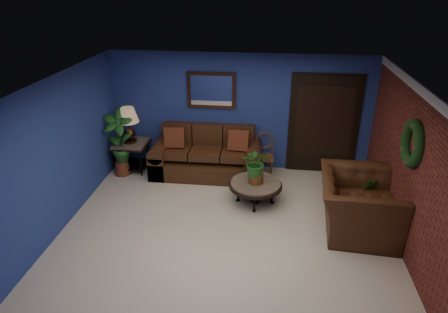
# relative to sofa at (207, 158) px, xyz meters

# --- Properties ---
(floor) EXTENTS (5.50, 5.50, 0.00)m
(floor) POSITION_rel_sofa_xyz_m (0.65, -2.09, -0.34)
(floor) COLOR #BDAF9D
(floor) RESTS_ON ground
(wall_back) EXTENTS (5.50, 0.04, 2.50)m
(wall_back) POSITION_rel_sofa_xyz_m (0.65, 0.41, 0.91)
(wall_back) COLOR navy
(wall_back) RESTS_ON ground
(wall_left) EXTENTS (0.04, 5.00, 2.50)m
(wall_left) POSITION_rel_sofa_xyz_m (-2.10, -2.09, 0.91)
(wall_left) COLOR navy
(wall_left) RESTS_ON ground
(wall_right_brick) EXTENTS (0.04, 5.00, 2.50)m
(wall_right_brick) POSITION_rel_sofa_xyz_m (3.40, -2.09, 0.91)
(wall_right_brick) COLOR maroon
(wall_right_brick) RESTS_ON ground
(ceiling) EXTENTS (5.50, 5.00, 0.02)m
(ceiling) POSITION_rel_sofa_xyz_m (0.65, -2.09, 2.16)
(ceiling) COLOR silver
(ceiling) RESTS_ON wall_back
(crown_molding) EXTENTS (0.03, 5.00, 0.14)m
(crown_molding) POSITION_rel_sofa_xyz_m (3.37, -2.09, 2.09)
(crown_molding) COLOR white
(crown_molding) RESTS_ON wall_right_brick
(wall_mirror) EXTENTS (1.02, 0.06, 0.77)m
(wall_mirror) POSITION_rel_sofa_xyz_m (0.05, 0.37, 1.38)
(wall_mirror) COLOR #402416
(wall_mirror) RESTS_ON wall_back
(closet_door) EXTENTS (1.44, 0.06, 2.18)m
(closet_door) POSITION_rel_sofa_xyz_m (2.40, 0.38, 0.71)
(closet_door) COLOR black
(closet_door) RESTS_ON wall_back
(wreath) EXTENTS (0.16, 0.72, 0.72)m
(wreath) POSITION_rel_sofa_xyz_m (3.34, -2.04, 1.36)
(wreath) COLOR black
(wreath) RESTS_ON wall_right_brick
(sofa) EXTENTS (2.30, 0.99, 1.04)m
(sofa) POSITION_rel_sofa_xyz_m (0.00, 0.00, 0.00)
(sofa) COLOR #452313
(sofa) RESTS_ON ground
(coffee_table) EXTENTS (0.98, 0.98, 0.42)m
(coffee_table) POSITION_rel_sofa_xyz_m (1.08, -1.12, 0.03)
(coffee_table) COLOR #4A4440
(coffee_table) RESTS_ON ground
(end_table) EXTENTS (0.71, 0.71, 0.65)m
(end_table) POSITION_rel_sofa_xyz_m (-1.65, -0.04, 0.16)
(end_table) COLOR #4A4440
(end_table) RESTS_ON ground
(table_lamp) EXTENTS (0.45, 0.45, 0.74)m
(table_lamp) POSITION_rel_sofa_xyz_m (-1.65, -0.04, 0.79)
(table_lamp) COLOR #402416
(table_lamp) RESTS_ON end_table
(side_chair) EXTENTS (0.42, 0.42, 0.94)m
(side_chair) POSITION_rel_sofa_xyz_m (1.19, 0.03, 0.19)
(side_chair) COLOR brown
(side_chair) RESTS_ON ground
(armchair) EXTENTS (1.38, 1.55, 0.95)m
(armchair) POSITION_rel_sofa_xyz_m (2.80, -1.77, 0.13)
(armchair) COLOR #452313
(armchair) RESTS_ON ground
(coffee_plant) EXTENTS (0.55, 0.49, 0.69)m
(coffee_plant) POSITION_rel_sofa_xyz_m (1.08, -1.12, 0.46)
(coffee_plant) COLOR brown
(coffee_plant) RESTS_ON coffee_table
(floor_plant) EXTENTS (0.37, 0.32, 0.77)m
(floor_plant) POSITION_rel_sofa_xyz_m (3.00, -1.35, 0.05)
(floor_plant) COLOR brown
(floor_plant) RESTS_ON ground
(tall_plant) EXTENTS (0.65, 0.46, 1.43)m
(tall_plant) POSITION_rel_sofa_xyz_m (-1.80, -0.28, 0.43)
(tall_plant) COLOR brown
(tall_plant) RESTS_ON ground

